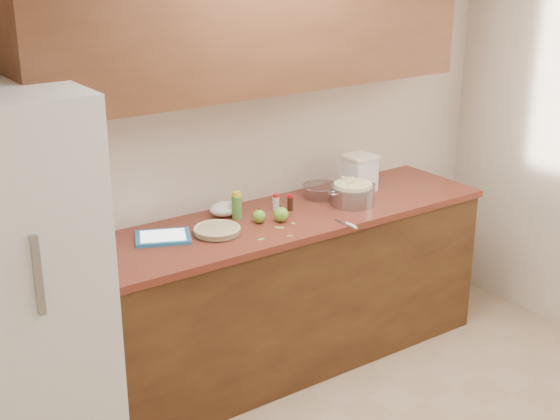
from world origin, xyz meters
TOP-DOWN VIEW (x-y plane):
  - room_shell at (0.00, 0.00)m, footprint 3.60×3.60m
  - counter_run at (0.00, 1.48)m, footprint 2.64×0.68m
  - upper_cabinets at (0.00, 1.63)m, footprint 2.60×0.34m
  - fridge at (-1.44, 1.44)m, footprint 0.70×0.70m
  - pie at (-0.38, 1.45)m, footprint 0.26×0.26m
  - colander at (0.50, 1.40)m, footprint 0.34×0.25m
  - flour_canister at (0.71, 1.59)m, footprint 0.18×0.18m
  - tablet at (-0.64, 1.55)m, footprint 0.34×0.31m
  - paring_knife at (0.26, 1.13)m, footprint 0.02×0.18m
  - lemon_bottle at (-0.17, 1.59)m, footprint 0.06×0.06m
  - cinnamon_shaker at (0.08, 1.58)m, footprint 0.04×0.04m
  - vanilla_bottle at (0.15, 1.52)m, footprint 0.03×0.03m
  - mixing_bowl at (0.43, 1.60)m, footprint 0.22×0.22m
  - paper_towel at (-0.20, 1.67)m, footprint 0.22×0.21m
  - apple_left at (-0.11, 1.46)m, footprint 0.07×0.07m
  - apple_center at (-0.00, 1.41)m, footprint 0.08×0.08m
  - peel_a at (-0.06, 1.33)m, footprint 0.05×0.05m
  - peel_b at (0.04, 1.34)m, footprint 0.02×0.03m
  - peel_c at (-0.23, 1.25)m, footprint 0.04×0.02m
  - peel_d at (-0.08, 1.20)m, footprint 0.03×0.03m

SIDE VIEW (x-z plane):
  - counter_run at x=0.00m, z-range 0.00..0.92m
  - fridge at x=-1.44m, z-range 0.00..1.80m
  - peel_a at x=-0.06m, z-range 0.92..0.92m
  - peel_b at x=0.04m, z-range 0.92..0.92m
  - peel_c at x=-0.23m, z-range 0.92..0.92m
  - peel_d at x=-0.08m, z-range 0.92..0.92m
  - paring_knife at x=0.26m, z-range 0.92..0.94m
  - tablet at x=-0.64m, z-range 0.92..0.94m
  - pie at x=-0.38m, z-range 0.92..0.96m
  - apple_left at x=-0.11m, z-range 0.91..1.00m
  - paper_towel at x=-0.20m, z-range 0.92..0.99m
  - apple_center at x=0.00m, z-range 0.91..1.01m
  - mixing_bowl at x=0.43m, z-range 0.92..1.00m
  - cinnamon_shaker at x=0.08m, z-range 0.92..1.01m
  - vanilla_bottle at x=0.15m, z-range 0.92..1.01m
  - colander at x=0.50m, z-range 0.92..1.05m
  - lemon_bottle at x=-0.17m, z-range 0.92..1.07m
  - flour_canister at x=0.71m, z-range 0.92..1.14m
  - room_shell at x=0.00m, z-range -0.50..3.10m
  - upper_cabinets at x=0.00m, z-range 1.60..2.30m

